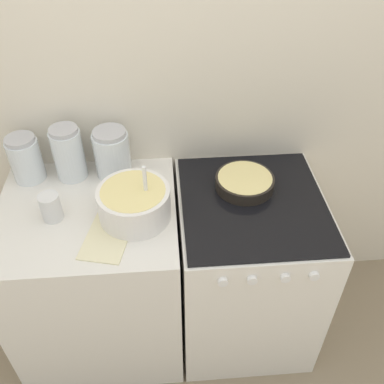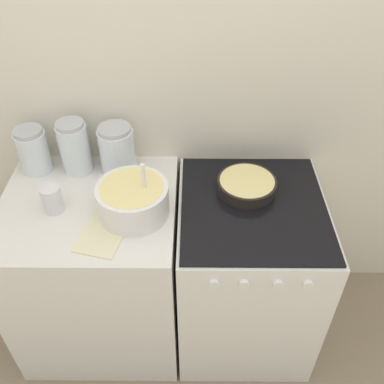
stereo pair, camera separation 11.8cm
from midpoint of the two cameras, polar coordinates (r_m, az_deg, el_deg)
The scene contains 11 objects.
ground_plane at distance 2.34m, azimuth -0.44°, elevation -23.95°, with size 12.00×12.00×0.00m, color gray.
wall_back at distance 1.94m, azimuth -0.35°, elevation 12.66°, with size 4.53×0.05×2.40m.
countertop_cabinet at distance 2.19m, azimuth -10.60°, elevation -10.23°, with size 0.76×0.69×0.88m.
stove at distance 2.17m, azimuth 8.68°, elevation -10.40°, with size 0.64×0.71×0.88m.
mixing_bowl at distance 1.74m, azimuth -5.98°, elevation -0.91°, with size 0.30×0.30×0.25m.
baking_pan at distance 1.90m, azimuth 9.07°, elevation 0.91°, with size 0.26×0.26×0.06m.
storage_jar_left at distance 2.07m, azimuth -18.81°, elevation 4.92°, with size 0.14×0.14×0.22m.
storage_jar_middle at distance 2.01m, azimuth -13.71°, elevation 5.40°, with size 0.14×0.14×0.25m.
storage_jar_right at distance 1.97m, azimuth -8.24°, elevation 5.24°, with size 0.16×0.16×0.23m.
tin_can at distance 1.84m, azimuth -16.42°, elevation -0.94°, with size 0.08×0.08×0.12m.
recipe_page at distance 1.73m, azimuth -9.71°, elevation -5.31°, with size 0.22×0.29×0.01m.
Camera 2 is at (0.08, -1.00, 2.12)m, focal length 40.00 mm.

